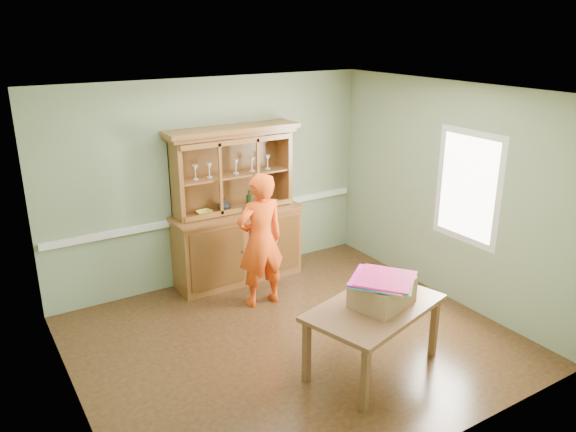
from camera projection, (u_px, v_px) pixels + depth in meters
floor at (293, 341)px, 6.21m from camera, size 4.50×4.50×0.00m
ceiling at (294, 93)px, 5.33m from camera, size 4.50×4.50×0.00m
wall_back at (212, 182)px, 7.37m from camera, size 4.50×0.00×4.50m
wall_left at (65, 275)px, 4.64m from camera, size 0.00×4.00×4.00m
wall_right at (448, 193)px, 6.89m from camera, size 0.00×4.00×4.00m
wall_front at (438, 305)px, 4.16m from camera, size 4.50×0.00×4.50m
chair_rail at (215, 215)px, 7.50m from camera, size 4.41×0.05×0.08m
framed_map at (57, 241)px, 4.83m from camera, size 0.03×0.60×0.46m
window_panel at (467, 187)px, 6.59m from camera, size 0.03×0.96×1.36m
china_hutch at (237, 228)px, 7.49m from camera, size 1.78×0.59×2.09m
dining_table at (374, 313)px, 5.54m from camera, size 1.57×1.18×0.70m
cardboard_box at (382, 292)px, 5.50m from camera, size 0.67×0.59×0.26m
kite_stack at (384, 280)px, 5.40m from camera, size 0.74×0.74×0.05m
person at (261, 240)px, 6.78m from camera, size 0.62×0.41×1.68m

